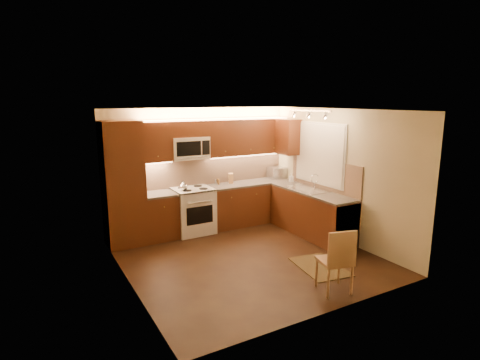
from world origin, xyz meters
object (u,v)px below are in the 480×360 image
toaster_oven (277,173)px  microwave (189,148)px  knife_block (231,178)px  soap_bottle (291,178)px  dining_chair (335,259)px  sink (307,186)px  kettle (183,186)px  stove (193,211)px

toaster_oven → microwave: bearing=-178.6°
microwave → knife_block: bearing=1.7°
soap_bottle → toaster_oven: bearing=114.2°
soap_bottle → dining_chair: size_ratio=0.19×
sink → toaster_oven: size_ratio=2.06×
kettle → stove: bearing=4.6°
microwave → dining_chair: (0.76, -3.40, -1.25)m
kettle → toaster_oven: bearing=-10.5°
stove → knife_block: knife_block is taller
stove → microwave: 1.27m
kettle → toaster_oven: size_ratio=0.46×
microwave → stove: bearing=-90.0°
sink → soap_bottle: (0.16, 0.76, 0.02)m
stove → soap_bottle: size_ratio=5.11×
knife_block → soap_bottle: (1.21, -0.53, -0.01)m
stove → kettle: 0.60m
stove → microwave: microwave is taller
sink → kettle: bearing=154.9°
sink → microwave: bearing=147.8°
sink → soap_bottle: 0.78m
stove → sink: 2.35m
microwave → knife_block: (0.95, 0.03, -0.72)m
sink → toaster_oven: toaster_oven is taller
stove → soap_bottle: (2.16, -0.37, 0.53)m
stove → sink: sink is taller
knife_block → toaster_oven: bearing=18.9°
microwave → sink: microwave is taller
stove → soap_bottle: 2.26m
knife_block → dining_chair: size_ratio=0.22×
dining_chair → stove: bearing=117.6°
sink → knife_block: 1.66m
dining_chair → knife_block: bearing=101.3°
toaster_oven → knife_block: (-1.18, 0.05, -0.02)m
sink → toaster_oven: (0.13, 1.24, 0.05)m
dining_chair → soap_bottle: bearing=78.6°
kettle → dining_chair: bearing=-87.9°
stove → dining_chair: dining_chair is taller
sink → knife_block: knife_block is taller
microwave → sink: (2.00, -1.26, -0.74)m
sink → dining_chair: 2.53m
toaster_oven → knife_block: bearing=179.5°
sink → kettle: (-2.23, 1.04, 0.04)m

